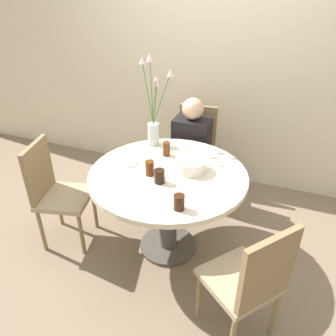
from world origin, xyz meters
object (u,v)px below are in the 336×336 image
chair_far_back (250,280)px  side_plate (127,163)px  chair_left_flank (54,189)px  birthday_cake (191,165)px  drink_glass_1 (166,149)px  flower_vase (154,117)px  drink_glass_0 (150,168)px  drink_glass_2 (159,176)px  chair_near_front (195,146)px  person_woman (191,154)px  drink_glass_3 (179,202)px

chair_far_back → side_plate: chair_far_back is taller
chair_left_flank → chair_far_back: 1.68m
birthday_cake → side_plate: size_ratio=1.38×
birthday_cake → drink_glass_1: birthday_cake is taller
chair_left_flank → chair_far_back: size_ratio=1.00×
chair_left_flank → flower_vase: bearing=-57.6°
side_plate → drink_glass_0: bearing=-22.0°
drink_glass_2 → drink_glass_1: bearing=104.5°
chair_near_front → drink_glass_1: (-0.05, -0.68, 0.28)m
chair_near_front → person_woman: size_ratio=0.85×
side_plate → person_woman: 0.85m
chair_left_flank → birthday_cake: chair_left_flank is taller
flower_vase → drink_glass_0: size_ratio=6.53×
chair_left_flank → drink_glass_2: 0.95m
chair_near_front → chair_far_back: 1.71m
drink_glass_2 → birthday_cake: bearing=56.9°
chair_left_flank → drink_glass_0: (0.79, 0.15, 0.28)m
drink_glass_3 → drink_glass_0: bearing=137.3°
chair_far_back → drink_glass_1: size_ratio=7.86×
chair_near_front → drink_glass_0: size_ratio=8.06×
drink_glass_1 → drink_glass_3: drink_glass_1 is taller
flower_vase → person_woman: 0.64m
flower_vase → drink_glass_2: bearing=-63.7°
chair_far_back → chair_left_flank: bearing=-63.8°
flower_vase → person_woman: (0.23, 0.35, -0.49)m
birthday_cake → side_plate: birthday_cake is taller
drink_glass_2 → drink_glass_0: bearing=146.3°
chair_far_back → drink_glass_2: (-0.74, 0.44, 0.28)m
chair_near_front → chair_left_flank: same height
chair_left_flank → drink_glass_0: 0.86m
chair_near_front → flower_vase: bearing=-117.6°
chair_near_front → person_woman: (0.01, -0.16, -0.01)m
birthday_cake → drink_glass_2: bearing=-123.1°
birthday_cake → drink_glass_2: (-0.16, -0.24, 0.01)m
drink_glass_2 → drink_glass_3: bearing=-46.2°
drink_glass_1 → chair_near_front: bearing=86.1°
side_plate → person_woman: (0.30, 0.75, -0.24)m
chair_near_front → drink_glass_3: size_ratio=8.95×
birthday_cake → drink_glass_0: 0.31m
birthday_cake → person_woman: size_ratio=0.21×
drink_glass_3 → chair_left_flank: bearing=171.6°
drink_glass_0 → drink_glass_3: 0.46m
side_plate → drink_glass_1: (0.24, 0.23, 0.05)m
side_plate → drink_glass_3: 0.70m
chair_far_back → drink_glass_1: 1.22m
chair_near_front → chair_far_back: same height
chair_near_front → drink_glass_2: chair_near_front is taller
chair_far_back → flower_vase: flower_vase is taller
chair_left_flank → drink_glass_2: chair_left_flank is taller
drink_glass_0 → flower_vase: bearing=109.3°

